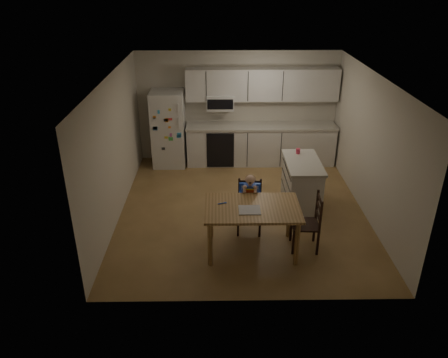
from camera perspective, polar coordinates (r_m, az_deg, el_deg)
room at (r=8.14m, az=2.34°, el=5.37°), size 4.52×5.01×2.51m
refrigerator at (r=9.90m, az=-7.26°, el=6.51°), size 0.72×0.70×1.70m
kitchen_run at (r=9.95m, az=4.68°, el=6.92°), size 3.37×0.62×2.15m
kitchen_island at (r=8.31m, az=10.07°, el=-0.56°), size 0.64×1.22×0.90m
red_cup at (r=8.45m, az=9.64°, el=3.61°), size 0.08×0.08×0.10m
dining_table at (r=6.78m, az=3.71°, el=-4.44°), size 1.47×0.95×0.79m
napkin at (r=6.63m, az=3.35°, el=-4.06°), size 0.33×0.29×0.01m
toddler_spoon at (r=6.79m, az=-0.32°, el=-3.20°), size 0.12×0.06×0.02m
chair_booster at (r=7.33m, az=3.38°, el=-2.28°), size 0.43×0.43×1.07m
chair_side at (r=7.02m, az=11.39°, el=-5.15°), size 0.44×0.44×0.95m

